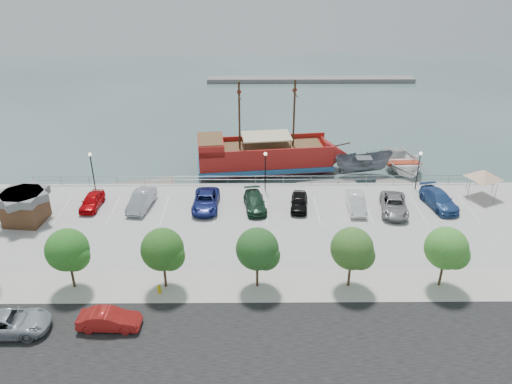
{
  "coord_description": "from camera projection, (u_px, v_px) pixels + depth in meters",
  "views": [
    {
      "loc": [
        -1.33,
        -40.83,
        23.85
      ],
      "look_at": [
        -1.0,
        2.0,
        2.0
      ],
      "focal_mm": 35.0,
      "sensor_mm": 36.0,
      "label": 1
    }
  ],
  "objects": [
    {
      "name": "parked_car_d",
      "position": [
        255.0,
        202.0,
        48.98
      ],
      "size": [
        2.54,
        4.98,
        1.38
      ],
      "primitive_type": "imported",
      "rotation": [
        0.0,
        0.0,
        0.13
      ],
      "color": "#163221",
      "rests_on": "land_slab"
    },
    {
      "name": "street",
      "position": [
        273.0,
        342.0,
        32.97
      ],
      "size": [
        100.0,
        8.0,
        0.04
      ],
      "primitive_type": "cube",
      "color": "black",
      "rests_on": "land_slab"
    },
    {
      "name": "patrol_boat",
      "position": [
        363.0,
        165.0,
        57.92
      ],
      "size": [
        7.0,
        3.28,
        2.62
      ],
      "primitive_type": "imported",
      "rotation": [
        0.0,
        0.0,
        1.68
      ],
      "color": "slate",
      "rests_on": "ground"
    },
    {
      "name": "parked_car_a",
      "position": [
        92.0,
        201.0,
        49.22
      ],
      "size": [
        1.87,
        4.17,
        1.39
      ],
      "primitive_type": "imported",
      "rotation": [
        0.0,
        0.0,
        -0.05
      ],
      "color": "#BE0409",
      "rests_on": "land_slab"
    },
    {
      "name": "dock_mid",
      "position": [
        327.0,
        185.0,
        55.83
      ],
      "size": [
        6.83,
        3.07,
        0.38
      ],
      "primitive_type": "cube",
      "rotation": [
        0.0,
        0.0,
        0.19
      ],
      "color": "slate",
      "rests_on": "ground"
    },
    {
      "name": "far_shore",
      "position": [
        311.0,
        80.0,
        96.55
      ],
      "size": [
        40.0,
        3.0,
        0.8
      ],
      "primitive_type": "cube",
      "color": "slate",
      "rests_on": "ground"
    },
    {
      "name": "dock_east",
      "position": [
        404.0,
        185.0,
        55.9
      ],
      "size": [
        6.5,
        3.68,
        0.36
      ],
      "primitive_type": "cube",
      "rotation": [
        0.0,
        0.0,
        -0.32
      ],
      "color": "gray",
      "rests_on": "ground"
    },
    {
      "name": "parked_car_c",
      "position": [
        206.0,
        201.0,
        49.13
      ],
      "size": [
        2.54,
        5.37,
        1.48
      ],
      "primitive_type": "imported",
      "rotation": [
        0.0,
        0.0,
        -0.01
      ],
      "color": "navy",
      "rests_on": "land_slab"
    },
    {
      "name": "tree_b",
      "position": [
        69.0,
        251.0,
        36.65
      ],
      "size": [
        3.3,
        3.2,
        5.0
      ],
      "color": "#473321",
      "rests_on": "sidewalk"
    },
    {
      "name": "tree_f",
      "position": [
        448.0,
        250.0,
        36.84
      ],
      "size": [
        3.3,
        3.2,
        5.0
      ],
      "color": "#473321",
      "rests_on": "sidewalk"
    },
    {
      "name": "parked_car_h",
      "position": [
        439.0,
        200.0,
        49.34
      ],
      "size": [
        3.11,
        5.59,
        1.53
      ],
      "primitive_type": "imported",
      "rotation": [
        0.0,
        0.0,
        0.19
      ],
      "color": "#2B4D8A",
      "rests_on": "land_slab"
    },
    {
      "name": "tree_c",
      "position": [
        164.0,
        251.0,
        36.7
      ],
      "size": [
        3.3,
        3.2,
        5.0
      ],
      "color": "#473321",
      "rests_on": "sidewalk"
    },
    {
      "name": "seawall_railing",
      "position": [
        265.0,
        180.0,
        53.93
      ],
      "size": [
        50.0,
        0.06,
        1.0
      ],
      "color": "slate",
      "rests_on": "land_slab"
    },
    {
      "name": "street_van",
      "position": [
        8.0,
        323.0,
        33.53
      ],
      "size": [
        5.67,
        2.84,
        1.54
      ],
      "primitive_type": "imported",
      "rotation": [
        0.0,
        0.0,
        1.62
      ],
      "color": "#929AA2",
      "rests_on": "street"
    },
    {
      "name": "speedboat",
      "position": [
        403.0,
        164.0,
        59.37
      ],
      "size": [
        6.05,
        8.27,
        1.67
      ],
      "primitive_type": "imported",
      "rotation": [
        0.0,
        0.0,
        0.04
      ],
      "color": "white",
      "rests_on": "ground"
    },
    {
      "name": "sidewalk",
      "position": [
        270.0,
        286.0,
        38.31
      ],
      "size": [
        100.0,
        4.0,
        0.05
      ],
      "primitive_type": "cube",
      "color": "#B1AC98",
      "rests_on": "land_slab"
    },
    {
      "name": "pirate_ship",
      "position": [
        275.0,
        156.0,
        58.73
      ],
      "size": [
        18.34,
        6.91,
        11.44
      ],
      "rotation": [
        0.0,
        0.0,
        0.12
      ],
      "color": "#A21915",
      "rests_on": "ground"
    },
    {
      "name": "lamp_post_mid",
      "position": [
        265.0,
        164.0,
        51.68
      ],
      "size": [
        0.36,
        0.36,
        4.28
      ],
      "color": "black",
      "rests_on": "land_slab"
    },
    {
      "name": "lamp_post_left",
      "position": [
        92.0,
        165.0,
        51.55
      ],
      "size": [
        0.36,
        0.36,
        4.28
      ],
      "color": "black",
      "rests_on": "land_slab"
    },
    {
      "name": "parked_car_g",
      "position": [
        394.0,
        205.0,
        48.4
      ],
      "size": [
        3.26,
        5.6,
        1.46
      ],
      "primitive_type": "imported",
      "rotation": [
        0.0,
        0.0,
        -0.16
      ],
      "color": "gray",
      "rests_on": "land_slab"
    },
    {
      "name": "parked_car_e",
      "position": [
        299.0,
        202.0,
        49.05
      ],
      "size": [
        2.09,
        4.25,
        1.39
      ],
      "primitive_type": "imported",
      "rotation": [
        0.0,
        0.0,
        -0.11
      ],
      "color": "black",
      "rests_on": "land_slab"
    },
    {
      "name": "fire_hydrant",
      "position": [
        159.0,
        289.0,
        37.35
      ],
      "size": [
        0.27,
        0.27,
        0.77
      ],
      "rotation": [
        0.0,
        0.0,
        0.13
      ],
      "color": "gold",
      "rests_on": "sidewalk"
    },
    {
      "name": "lamp_post_right",
      "position": [
        419.0,
        164.0,
        51.79
      ],
      "size": [
        0.36,
        0.36,
        4.28
      ],
      "color": "black",
      "rests_on": "land_slab"
    },
    {
      "name": "parked_car_b",
      "position": [
        141.0,
        200.0,
        49.15
      ],
      "size": [
        2.36,
        5.03,
        1.59
      ],
      "primitive_type": "imported",
      "rotation": [
        0.0,
        0.0,
        -0.14
      ],
      "color": "#959AA4",
      "rests_on": "land_slab"
    },
    {
      "name": "tree_d",
      "position": [
        259.0,
        251.0,
        36.75
      ],
      "size": [
        3.3,
        3.2,
        5.0
      ],
      "color": "#473321",
      "rests_on": "sidewalk"
    },
    {
      "name": "shed",
      "position": [
        24.0,
        206.0,
        46.36
      ],
      "size": [
        4.04,
        4.04,
        3.04
      ],
      "rotation": [
        0.0,
        0.0,
        -0.1
      ],
      "color": "#51331F",
      "rests_on": "land_slab"
    },
    {
      "name": "canopy_tent",
      "position": [
        485.0,
        170.0,
        50.36
      ],
      "size": [
        5.17,
        5.17,
        3.37
      ],
      "rotation": [
        0.0,
        0.0,
        -0.34
      ],
      "color": "slate",
      "rests_on": "land_slab"
    },
    {
      "name": "parked_car_f",
      "position": [
        356.0,
        203.0,
        48.82
      ],
      "size": [
        1.75,
        4.59,
        1.49
      ],
      "primitive_type": "imported",
      "rotation": [
        0.0,
        0.0,
        -0.04
      ],
      "color": "white",
      "rests_on": "land_slab"
    },
    {
      "name": "street_sedan",
      "position": [
        109.0,
        320.0,
        33.9
      ],
      "size": [
        4.31,
        1.62,
        1.4
      ],
      "primitive_type": "imported",
      "rotation": [
        0.0,
        0.0,
        1.54
      ],
      "color": "#AB1D1A",
      "rests_on": "street"
    },
    {
      "name": "ground",
      "position": [
        267.0,
        229.0,
        47.68
      ],
      "size": [
        160.0,
        160.0,
        0.0
      ],
      "primitive_type": "plane",
      "color": "#394F4C"
    },
    {
      "name": "tree_e",
      "position": [
        354.0,
        250.0,
        36.79
      ],
      "size": [
        3.3,
        3.2,
        5.0
      ],
      "color": "#473321",
      "rests_on": "sidewalk"
    },
    {
      "name": "dock_west",
      "position": [
        142.0,
        185.0,
        55.68
      ],
      "size": [
        7.49,
        3.64,
        0.41
      ],
      "primitive_type": "cube",
      "rotation": [
        0.0,
        0.0,
        0.23
      ],
      "color": "#6F685C",
      "rests_on": "ground"
    }
  ]
}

